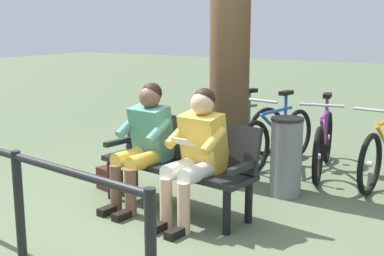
{
  "coord_description": "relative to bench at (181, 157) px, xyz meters",
  "views": [
    {
      "loc": [
        -2.67,
        3.66,
        1.76
      ],
      "look_at": [
        -0.06,
        -0.49,
        0.75
      ],
      "focal_mm": 47.72,
      "sensor_mm": 36.0,
      "label": 1
    }
  ],
  "objects": [
    {
      "name": "ground_plane",
      "position": [
        0.07,
        0.27,
        -0.51
      ],
      "size": [
        40.0,
        40.0,
        0.0
      ],
      "primitive_type": "plane",
      "color": "#566647"
    },
    {
      "name": "bench",
      "position": [
        0.0,
        0.0,
        0.0
      ],
      "size": [
        1.65,
        0.67,
        0.87
      ],
      "rotation": [
        0.0,
        0.0,
        -0.12
      ],
      "color": "black",
      "rests_on": "ground"
    },
    {
      "name": "person_reading",
      "position": [
        -0.3,
        0.2,
        0.16
      ],
      "size": [
        0.52,
        0.8,
        1.2
      ],
      "rotation": [
        0.0,
        0.0,
        -0.12
      ],
      "color": "gold",
      "rests_on": "ground"
    },
    {
      "name": "person_companion",
      "position": [
        0.34,
        0.12,
        0.16
      ],
      "size": [
        0.52,
        0.8,
        1.2
      ],
      "rotation": [
        0.0,
        0.0,
        -0.12
      ],
      "color": "#4C8C7A",
      "rests_on": "ground"
    },
    {
      "name": "handbag",
      "position": [
        0.94,
        -0.03,
        -0.39
      ],
      "size": [
        0.32,
        0.2,
        0.24
      ],
      "primitive_type": "cube",
      "rotation": [
        0.0,
        0.0,
        -0.23
      ],
      "color": "#3F1E14",
      "rests_on": "ground"
    },
    {
      "name": "tree_trunk",
      "position": [
        -0.0,
        -0.97,
        1.26
      ],
      "size": [
        0.43,
        0.43,
        3.54
      ],
      "primitive_type": "cylinder",
      "color": "#4C3823",
      "rests_on": "ground"
    },
    {
      "name": "litter_bin",
      "position": [
        -0.72,
        -0.88,
        -0.09
      ],
      "size": [
        0.34,
        0.34,
        0.82
      ],
      "color": "slate",
      "rests_on": "ground"
    },
    {
      "name": "bicycle_purple",
      "position": [
        -0.79,
        -1.89,
        -0.15
      ],
      "size": [
        0.52,
        1.66,
        0.94
      ],
      "rotation": [
        0.0,
        0.0,
        1.78
      ],
      "color": "black",
      "rests_on": "ground"
    },
    {
      "name": "bicycle_orange",
      "position": [
        -0.21,
        -1.84,
        -0.15
      ],
      "size": [
        0.48,
        1.67,
        0.94
      ],
      "rotation": [
        0.0,
        0.0,
        1.41
      ],
      "color": "black",
      "rests_on": "ground"
    },
    {
      "name": "bicycle_red",
      "position": [
        0.3,
        -1.8,
        -0.15
      ],
      "size": [
        0.69,
        1.6,
        0.94
      ],
      "rotation": [
        0.0,
        0.0,
        1.22
      ],
      "color": "black",
      "rests_on": "ground"
    },
    {
      "name": "railing_fence",
      "position": [
        0.4,
        1.58,
        0.07
      ],
      "size": [
        2.75,
        0.4,
        0.85
      ],
      "rotation": [
        0.0,
        0.0,
        -0.12
      ],
      "color": "black",
      "rests_on": "ground"
    }
  ]
}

